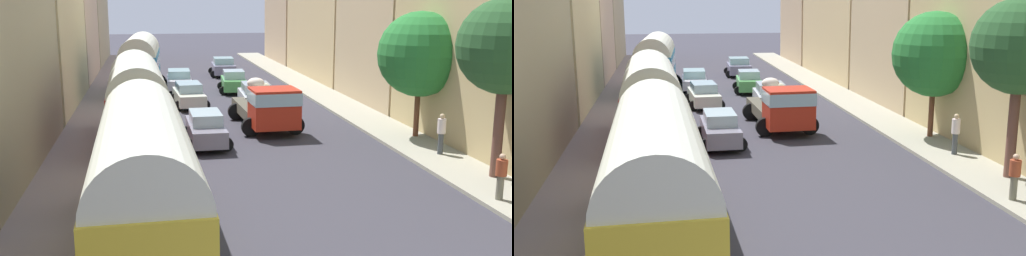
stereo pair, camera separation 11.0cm
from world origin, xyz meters
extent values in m
plane|color=#36353D|center=(0.00, 27.00, 0.00)|extent=(154.00, 154.00, 0.00)
cube|color=gray|center=(-7.25, 27.00, 0.07)|extent=(2.50, 70.00, 0.14)
cube|color=#9F9B88|center=(7.25, 27.00, 0.07)|extent=(2.50, 70.00, 0.14)
cube|color=beige|center=(-10.66, 30.16, 5.89)|extent=(4.33, 12.83, 11.78)
cube|color=beige|center=(-11.26, 42.58, 5.51)|extent=(5.51, 11.20, 11.02)
cube|color=tan|center=(-10.88, 56.20, 4.66)|extent=(4.75, 14.93, 9.31)
cube|color=tan|center=(10.93, 27.91, 5.34)|extent=(4.85, 9.67, 10.67)
cube|color=tan|center=(10.54, 40.15, 5.72)|extent=(4.08, 14.10, 11.43)
cube|color=tan|center=(10.91, 52.87, 3.75)|extent=(4.81, 10.28, 7.50)
cube|color=gold|center=(-4.49, 7.49, 1.63)|extent=(2.60, 9.81, 2.26)
cylinder|color=silver|center=(-4.49, 7.49, 2.76)|extent=(2.55, 9.61, 2.36)
cube|color=#99B7C6|center=(-4.49, 7.49, 2.13)|extent=(2.64, 9.03, 0.72)
cylinder|color=black|center=(-5.70, 10.49, 0.50)|extent=(1.00, 0.35, 1.00)
cylinder|color=black|center=(-3.41, 10.54, 0.50)|extent=(1.00, 0.35, 1.00)
cube|color=red|center=(-4.83, 19.58, 1.61)|extent=(2.69, 8.46, 2.22)
cylinder|color=silver|center=(-4.83, 19.58, 2.72)|extent=(2.64, 8.29, 2.40)
cube|color=#99B7C6|center=(-4.83, 19.58, 2.10)|extent=(2.72, 7.79, 0.71)
cylinder|color=black|center=(-6.07, 22.15, 0.50)|extent=(1.00, 0.35, 1.00)
cylinder|color=black|center=(-3.74, 22.22, 0.50)|extent=(1.00, 0.35, 1.00)
cylinder|color=black|center=(-5.92, 16.95, 0.50)|extent=(1.00, 0.35, 1.00)
cylinder|color=black|center=(-3.59, 17.02, 0.50)|extent=(1.00, 0.35, 1.00)
cube|color=teal|center=(-4.77, 34.26, 1.68)|extent=(2.77, 8.47, 2.35)
cylinder|color=silver|center=(-4.77, 34.26, 2.85)|extent=(2.72, 8.30, 2.33)
cube|color=#99B7C6|center=(-4.77, 34.26, 2.19)|extent=(2.79, 7.80, 0.75)
cylinder|color=black|center=(-5.77, 36.90, 0.50)|extent=(1.00, 0.35, 1.00)
cylinder|color=black|center=(-3.51, 36.79, 0.50)|extent=(1.00, 0.35, 1.00)
cylinder|color=black|center=(-6.02, 31.72, 0.50)|extent=(1.00, 0.35, 1.00)
cylinder|color=black|center=(-3.76, 31.61, 0.50)|extent=(1.00, 0.35, 1.00)
cube|color=#B52715|center=(1.50, 20.13, 1.37)|extent=(2.23, 2.03, 1.84)
cube|color=#99B7C6|center=(1.50, 20.13, 1.88)|extent=(2.27, 2.11, 0.59)
cube|color=#4F4B3D|center=(1.41, 23.44, 0.73)|extent=(2.30, 4.72, 0.55)
ellipsoid|color=beige|center=(1.81, 23.62, 1.27)|extent=(1.22, 1.15, 0.55)
ellipsoid|color=beige|center=(1.84, 22.02, 1.29)|extent=(1.07, 1.04, 0.58)
ellipsoid|color=beige|center=(1.44, 24.80, 1.26)|extent=(1.13, 1.01, 0.52)
ellipsoid|color=beige|center=(1.91, 24.82, 1.64)|extent=(0.82, 0.66, 0.53)
ellipsoid|color=silver|center=(1.88, 22.17, 1.60)|extent=(0.87, 0.76, 0.50)
ellipsoid|color=beige|center=(1.48, 22.81, 1.65)|extent=(0.99, 1.11, 0.54)
ellipsoid|color=silver|center=(1.25, 23.59, 2.08)|extent=(0.93, 0.72, 0.57)
cylinder|color=black|center=(2.58, 20.33, 0.45)|extent=(0.90, 0.31, 0.90)
cylinder|color=black|center=(0.41, 20.27, 0.45)|extent=(0.90, 0.31, 0.90)
cylinder|color=black|center=(2.48, 24.31, 0.45)|extent=(0.90, 0.31, 0.90)
cylinder|color=black|center=(0.30, 24.25, 0.45)|extent=(0.90, 0.31, 0.90)
cube|color=silver|center=(1.84, 26.85, 0.67)|extent=(1.89, 3.95, 0.80)
cube|color=#9BACBA|center=(1.84, 26.85, 1.34)|extent=(1.60, 2.08, 0.54)
cylinder|color=black|center=(2.65, 25.61, 0.30)|extent=(0.60, 0.21, 0.60)
cylinder|color=black|center=(0.93, 25.69, 0.30)|extent=(0.60, 0.21, 0.60)
cylinder|color=black|center=(2.75, 28.01, 0.30)|extent=(0.60, 0.21, 0.60)
cylinder|color=black|center=(1.03, 28.09, 0.30)|extent=(0.60, 0.21, 0.60)
cube|color=#4C9A4C|center=(1.53, 33.73, 0.64)|extent=(1.78, 3.71, 0.73)
cube|color=#A4BDC6|center=(1.53, 33.73, 1.27)|extent=(1.49, 1.96, 0.54)
cylinder|color=black|center=(2.25, 32.56, 0.30)|extent=(0.60, 0.21, 0.60)
cylinder|color=black|center=(0.68, 32.66, 0.30)|extent=(0.60, 0.21, 0.60)
cylinder|color=black|center=(2.38, 34.81, 0.30)|extent=(0.60, 0.21, 0.60)
cylinder|color=black|center=(0.82, 34.90, 0.30)|extent=(0.60, 0.21, 0.60)
cube|color=slate|center=(1.95, 42.71, 0.65)|extent=(1.91, 3.96, 0.75)
cube|color=#91BDBF|center=(1.95, 42.71, 1.29)|extent=(1.64, 2.08, 0.53)
cylinder|color=black|center=(2.80, 41.48, 0.30)|extent=(0.60, 0.21, 0.60)
cylinder|color=black|center=(1.02, 41.54, 0.30)|extent=(0.60, 0.21, 0.60)
cylinder|color=black|center=(2.89, 43.89, 0.30)|extent=(0.60, 0.21, 0.60)
cylinder|color=black|center=(1.10, 43.95, 0.30)|extent=(0.60, 0.21, 0.60)
cube|color=gray|center=(-1.86, 18.98, 0.63)|extent=(1.54, 4.17, 0.72)
cube|color=#A1B9BE|center=(-1.86, 18.98, 1.25)|extent=(1.34, 2.17, 0.52)
cylinder|color=black|center=(-2.62, 20.26, 0.30)|extent=(0.60, 0.21, 0.60)
cylinder|color=black|center=(-1.12, 20.27, 0.30)|extent=(0.60, 0.21, 0.60)
cylinder|color=black|center=(-2.60, 17.68, 0.30)|extent=(0.60, 0.21, 0.60)
cylinder|color=black|center=(-1.10, 17.70, 0.30)|extent=(0.60, 0.21, 0.60)
cube|color=silver|center=(-1.92, 28.76, 0.60)|extent=(1.81, 4.41, 0.66)
cube|color=#94B5C0|center=(-1.92, 28.76, 1.20)|extent=(1.50, 2.33, 0.53)
cylinder|color=black|center=(-2.78, 30.06, 0.30)|extent=(0.60, 0.21, 0.60)
cylinder|color=black|center=(-1.22, 30.15, 0.30)|extent=(0.60, 0.21, 0.60)
cylinder|color=black|center=(-2.62, 27.38, 0.30)|extent=(0.60, 0.21, 0.60)
cylinder|color=black|center=(-1.06, 27.47, 0.30)|extent=(0.60, 0.21, 0.60)
cube|color=silver|center=(-2.15, 35.43, 0.60)|extent=(1.82, 4.41, 0.65)
cube|color=#92BDBE|center=(-2.15, 35.43, 1.19)|extent=(1.56, 2.31, 0.54)
cylinder|color=black|center=(-2.95, 36.80, 0.30)|extent=(0.60, 0.21, 0.60)
cylinder|color=black|center=(-1.26, 36.75, 0.30)|extent=(0.60, 0.21, 0.60)
cylinder|color=black|center=(-3.03, 34.10, 0.30)|extent=(0.60, 0.21, 0.60)
cylinder|color=black|center=(-1.34, 34.05, 0.30)|extent=(0.60, 0.21, 0.60)
cylinder|color=#42484D|center=(7.47, 15.13, 0.07)|extent=(0.19, 0.19, 0.14)
cylinder|color=#42484D|center=(7.47, 15.13, 0.58)|extent=(0.31, 0.31, 0.88)
cylinder|color=silver|center=(7.47, 15.13, 1.32)|extent=(0.48, 0.48, 0.61)
sphere|color=tan|center=(7.47, 15.13, 1.73)|extent=(0.22, 0.22, 0.22)
cylinder|color=#6B6856|center=(6.62, 9.52, 0.07)|extent=(0.19, 0.19, 0.14)
cylinder|color=#6B6856|center=(6.62, 9.52, 0.54)|extent=(0.32, 0.32, 0.80)
cylinder|color=#9C4226|center=(6.62, 9.52, 1.20)|extent=(0.50, 0.50, 0.52)
sphere|color=tan|center=(6.62, 9.52, 1.56)|extent=(0.20, 0.20, 0.20)
cylinder|color=brown|center=(7.90, 11.84, 1.78)|extent=(0.36, 0.36, 3.57)
sphere|color=#275128|center=(7.90, 11.84, 4.83)|extent=(3.36, 3.36, 3.36)
cylinder|color=brown|center=(7.90, 18.39, 1.25)|extent=(0.25, 0.25, 2.50)
sphere|color=#277531|center=(7.90, 18.39, 3.96)|extent=(3.88, 3.88, 3.88)
camera|label=1|loc=(-4.29, -6.94, 6.47)|focal=41.78mm
camera|label=2|loc=(-4.19, -6.96, 6.47)|focal=41.78mm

